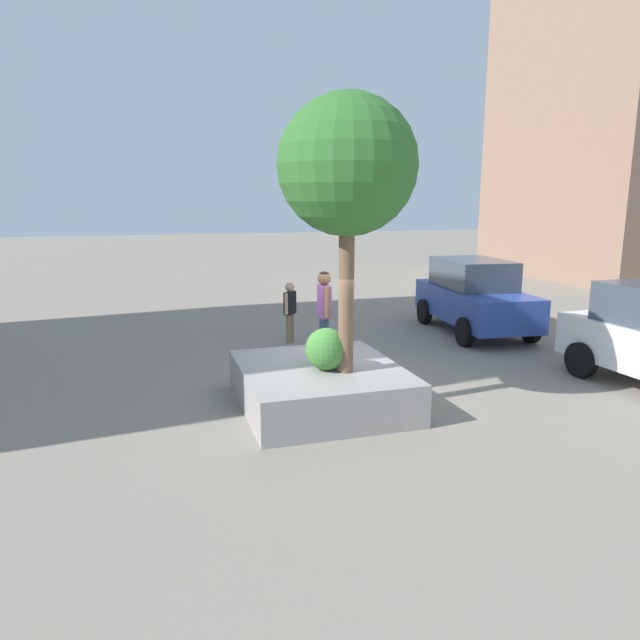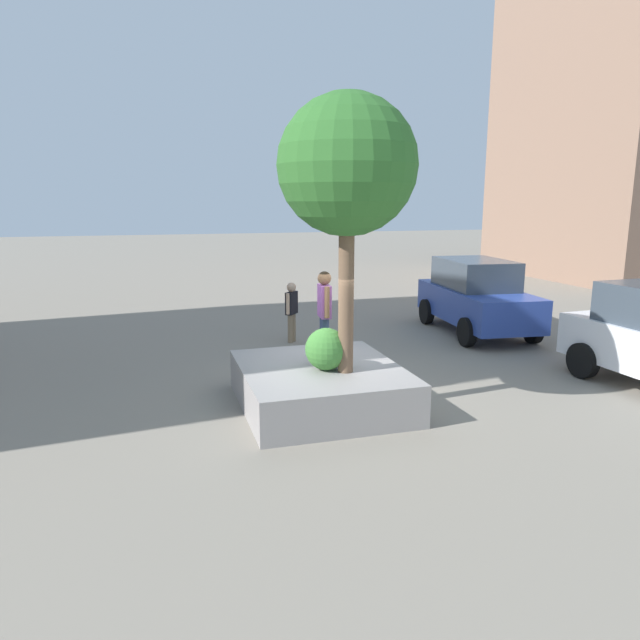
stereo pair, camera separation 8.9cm
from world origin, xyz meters
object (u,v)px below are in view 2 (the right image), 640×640
object	(u,v)px
plaza_tree	(347,167)
planter_ledge	(320,386)
skateboard	(324,358)
sedan_parked	(476,296)
pedestrian_crossing	(292,308)
skateboarder	(324,308)

from	to	relation	value
plaza_tree	planter_ledge	bearing A→B (deg)	-142.31
skateboard	planter_ledge	bearing A→B (deg)	-28.90
sedan_parked	pedestrian_crossing	size ratio (longest dim) A/B	2.89
skateboarder	pedestrian_crossing	distance (m)	4.85
plaza_tree	skateboarder	size ratio (longest dim) A/B	2.89
planter_ledge	skateboard	world-z (taller)	skateboard
pedestrian_crossing	sedan_parked	bearing A→B (deg)	86.06
planter_ledge	plaza_tree	distance (m)	4.08
plaza_tree	skateboarder	world-z (taller)	plaza_tree
planter_ledge	skateboard	xyz separation A→B (m)	(-0.34, 0.19, 0.45)
plaza_tree	pedestrian_crossing	distance (m)	6.55
plaza_tree	skateboard	distance (m)	3.68
sedan_parked	skateboarder	bearing A→B (deg)	-54.13
skateboard	pedestrian_crossing	xyz separation A→B (m)	(-4.75, 0.50, 0.13)
planter_ledge	pedestrian_crossing	bearing A→B (deg)	172.32
plaza_tree	skateboard	size ratio (longest dim) A/B	6.03
planter_ledge	skateboard	size ratio (longest dim) A/B	4.13
skateboarder	pedestrian_crossing	xyz separation A→B (m)	(-4.75, 0.50, -0.86)
planter_ledge	plaza_tree	size ratio (longest dim) A/B	0.68
planter_ledge	skateboard	distance (m)	0.59
planter_ledge	skateboarder	xyz separation A→B (m)	(-0.34, 0.19, 1.44)
plaza_tree	sedan_parked	distance (m)	8.51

